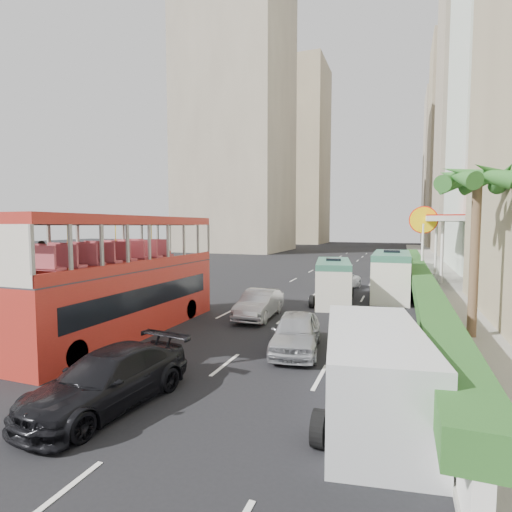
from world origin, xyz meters
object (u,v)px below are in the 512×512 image
at_px(car_silver_lane_a, 259,318).
at_px(palm_tree, 474,258).
at_px(minibus_far, 391,275).
at_px(panel_van_near, 374,373).
at_px(car_black, 109,406).
at_px(van_asset, 340,289).
at_px(shell_station, 465,249).
at_px(car_silver_lane_b, 296,351).
at_px(double_decker_bus, 125,276).
at_px(minibus_near, 333,282).
at_px(panel_van_far, 392,270).

distance_m(car_silver_lane_a, palm_tree, 10.04).
relative_size(minibus_far, panel_van_near, 1.21).
bearing_deg(car_black, palm_tree, 51.63).
relative_size(van_asset, palm_tree, 0.66).
relative_size(car_black, shell_station, 0.61).
height_order(panel_van_near, shell_station, shell_station).
height_order(car_silver_lane_b, car_black, car_silver_lane_b).
bearing_deg(double_decker_bus, panel_van_near, -21.25).
bearing_deg(car_silver_lane_a, van_asset, 74.25).
relative_size(car_silver_lane_a, car_silver_lane_b, 1.02).
distance_m(minibus_near, shell_station, 15.70).
height_order(panel_van_far, shell_station, shell_station).
relative_size(car_silver_lane_a, car_black, 0.87).
xyz_separation_m(panel_van_near, shell_station, (5.49, 27.09, 1.66)).
relative_size(panel_van_near, shell_station, 0.68).
distance_m(car_silver_lane_b, minibus_far, 13.39).
distance_m(van_asset, palm_tree, 13.63).
bearing_deg(panel_van_near, minibus_near, 94.21).
xyz_separation_m(panel_van_near, palm_tree, (3.29, 8.09, 2.29)).
bearing_deg(panel_van_far, panel_van_near, -88.86).
bearing_deg(van_asset, panel_van_near, -68.15).
distance_m(van_asset, minibus_far, 4.35).
bearing_deg(shell_station, panel_van_near, -101.46).
xyz_separation_m(minibus_far, panel_van_near, (0.04, -17.30, -0.37)).
relative_size(minibus_near, minibus_far, 0.87).
distance_m(panel_van_far, palm_tree, 15.82).
xyz_separation_m(car_silver_lane_b, minibus_far, (3.00, 12.97, 1.46)).
distance_m(car_black, van_asset, 21.29).
bearing_deg(minibus_far, car_silver_lane_b, -103.53).
height_order(car_silver_lane_a, car_black, car_black).
bearing_deg(car_silver_lane_a, minibus_far, 52.02).
bearing_deg(car_silver_lane_a, minibus_near, 59.41).
height_order(panel_van_near, panel_van_far, panel_van_far).
height_order(minibus_far, panel_van_far, minibus_far).
xyz_separation_m(car_silver_lane_b, panel_van_near, (3.05, -4.33, 1.09)).
relative_size(car_black, minibus_far, 0.74).
relative_size(van_asset, shell_station, 0.53).
bearing_deg(car_silver_lane_b, palm_tree, 22.00).
xyz_separation_m(car_black, minibus_far, (6.41, 19.05, 1.46)).
height_order(car_silver_lane_a, car_silver_lane_b, car_silver_lane_b).
bearing_deg(panel_van_near, minibus_far, 81.31).
height_order(car_silver_lane_a, panel_van_near, panel_van_near).
distance_m(car_silver_lane_b, minibus_near, 9.90).
xyz_separation_m(double_decker_bus, car_black, (4.05, -5.83, -2.53)).
height_order(car_silver_lane_b, panel_van_near, panel_van_near).
bearing_deg(palm_tree, panel_van_far, 102.53).
xyz_separation_m(car_silver_lane_a, shell_station, (11.62, 18.19, 2.75)).
bearing_deg(panel_van_far, double_decker_bus, -117.47).
bearing_deg(car_silver_lane_a, shell_station, 55.35).
bearing_deg(panel_van_far, van_asset, -130.05).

